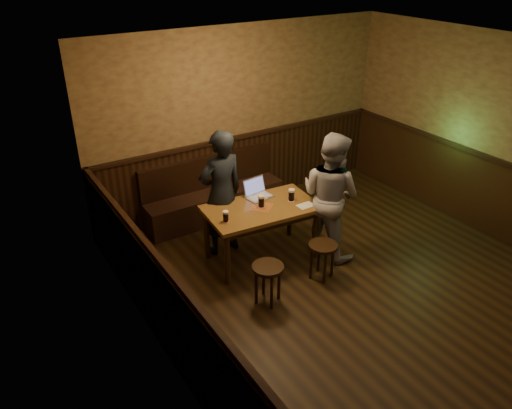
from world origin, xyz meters
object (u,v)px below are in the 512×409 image
object	(u,v)px
person_grey	(330,196)
stool_left	(268,273)
bench	(213,198)
person_suit	(221,193)
pub_table	(261,214)
stool_right	(323,251)
pint_right	(292,195)
pint_mid	(261,201)
laptop	(257,192)
pint_left	(226,216)

from	to	relation	value
person_grey	stool_left	bearing A→B (deg)	94.41
bench	person_suit	xyz separation A→B (m)	(-0.34, -0.91, 0.56)
pub_table	person_suit	world-z (taller)	person_suit
bench	stool_right	size ratio (longest dim) A/B	4.46
bench	pint_right	size ratio (longest dim) A/B	13.21
pint_mid	laptop	distance (m)	0.31
person_suit	bench	bearing A→B (deg)	-113.21
stool_right	pint_left	size ratio (longest dim) A/B	3.37
pint_right	person_suit	distance (m)	0.93
stool_right	pint_right	xyz separation A→B (m)	(0.03, 0.73, 0.47)
stool_right	person_grey	xyz separation A→B (m)	(0.44, 0.44, 0.47)
laptop	person_suit	size ratio (longest dim) A/B	0.21
pint_right	person_grey	size ratio (longest dim) A/B	0.10
stool_left	pint_left	xyz separation A→B (m)	(-0.13, 0.74, 0.45)
pub_table	person_suit	size ratio (longest dim) A/B	0.87
pub_table	pint_right	world-z (taller)	pint_right
pint_left	person_suit	distance (m)	0.58
bench	person_grey	world-z (taller)	person_grey
pub_table	pint_mid	distance (m)	0.18
bench	stool_left	bearing A→B (deg)	-101.45
pint_left	person_suit	world-z (taller)	person_suit
bench	pint_right	xyz separation A→B (m)	(0.43, -1.42, 0.55)
stool_left	pint_right	distance (m)	1.25
pub_table	person_grey	world-z (taller)	person_grey
laptop	bench	bearing A→B (deg)	89.50
bench	stool_right	world-z (taller)	bench
person_suit	person_grey	distance (m)	1.43
stool_right	pint_mid	world-z (taller)	pint_mid
stool_right	pint_mid	distance (m)	1.01
laptop	pint_mid	bearing A→B (deg)	-119.54
stool_right	person_grey	world-z (taller)	person_grey
stool_left	person_suit	world-z (taller)	person_suit
bench	pint_left	size ratio (longest dim) A/B	15.03
pint_mid	pub_table	bearing A→B (deg)	-91.39
bench	stool_left	xyz separation A→B (m)	(-0.44, -2.18, 0.09)
pint_left	person_suit	xyz separation A→B (m)	(0.23, 0.53, 0.03)
pub_table	stool_left	world-z (taller)	pub_table
bench	pint_mid	distance (m)	1.46
pint_mid	pint_left	bearing A→B (deg)	-170.94
bench	pint_right	distance (m)	1.58
person_suit	pint_left	bearing A→B (deg)	63.98
pint_right	laptop	distance (m)	0.47
pint_mid	person_suit	size ratio (longest dim) A/B	0.09
stool_right	person_suit	distance (m)	1.52
laptop	person_grey	size ratio (longest dim) A/B	0.22
person_grey	bench	bearing A→B (deg)	10.42
pub_table	stool_right	distance (m)	0.93
pint_mid	person_suit	distance (m)	0.56
bench	pint_left	xyz separation A→B (m)	(-0.57, -1.44, 0.54)
pub_table	laptop	bearing A→B (deg)	72.24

